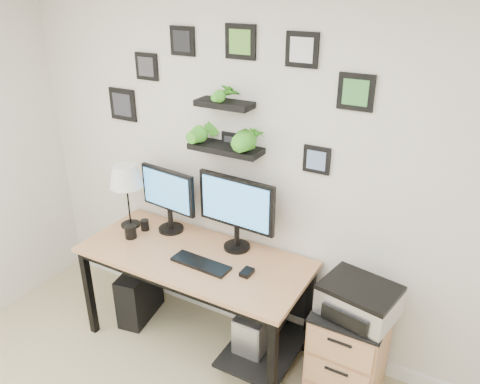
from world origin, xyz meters
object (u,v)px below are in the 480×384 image
Objects in this scene: pc_tower_grey at (260,333)px; file_cabinet at (349,349)px; monitor_right at (236,208)px; desk at (202,269)px; monitor_left at (168,196)px; table_lamp at (126,178)px; pc_tower_black at (140,293)px; mug at (131,232)px; printer at (359,300)px.

file_cabinet is at bearing 2.69° from pc_tower_grey.
monitor_right reaches higher than pc_tower_grey.
desk reaches higher than file_cabinet.
monitor_left is at bearing -178.13° from monitor_right.
monitor_left is at bearing 175.89° from file_cabinet.
desk is 2.76× the size of monitor_right.
table_lamp is at bearing -173.22° from monitor_right.
pc_tower_black is at bearing -177.56° from pc_tower_grey.
mug is (-0.19, -0.23, -0.24)m from monitor_left.
file_cabinet is 1.41× the size of printer.
pc_tower_black is 1.78m from printer.
monitor_right is at bearing 45.71° from desk.
table_lamp is 0.40m from mug.
file_cabinet is at bearing -7.46° from pc_tower_black.
printer is at bearing 2.58° from mug.
mug reaches higher than pc_tower_grey.
pc_tower_black is 0.63× the size of file_cabinet.
pc_tower_grey is (1.02, 0.09, -0.57)m from mug.
mug is 0.23× the size of pc_tower_black.
table_lamp is 1.18× the size of pc_tower_black.
mug is at bearing -175.71° from file_cabinet.
table_lamp is (-0.69, 0.08, 0.52)m from desk.
mug is at bearing -129.57° from monitor_left.
pc_tower_grey is (1.04, 0.04, 0.02)m from pc_tower_black.
desk is at bearing -176.27° from pc_tower_grey.
monitor_right is at bearing 1.87° from monitor_left.
monitor_right is 1.17m from pc_tower_black.
monitor_left reaches higher than pc_tower_grey.
table_lamp is at bearing 179.39° from file_cabinet.
pc_tower_black is 1.04m from pc_tower_grey.
file_cabinet is (1.45, -0.10, -0.70)m from monitor_left.
mug is at bearing -161.80° from monitor_right.
desk reaches higher than pc_tower_grey.
monitor_left is at bearing 30.01° from pc_tower_black.
printer reaches higher than pc_tower_grey.
monitor_left is 0.73× the size of file_cabinet.
pc_tower_black is 1.66m from file_cabinet.
mug is 0.20× the size of printer.
pc_tower_black is at bearing -177.47° from file_cabinet.
monitor_right reaches higher than printer.
file_cabinet is at bearing 4.29° from mug.
printer reaches higher than pc_tower_black.
monitor_left is 1.06× the size of pc_tower_grey.
mug reaches higher than desk.
monitor_left is 0.99× the size of table_lamp.
monitor_right is 1.38× the size of pc_tower_black.
monitor_left is 0.34m from table_lamp.
file_cabinet is 0.44m from printer.
monitor_left is at bearing 174.14° from printer.
pc_tower_black is at bearing -165.73° from monitor_right.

